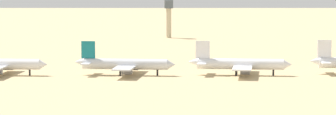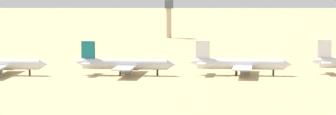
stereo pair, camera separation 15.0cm
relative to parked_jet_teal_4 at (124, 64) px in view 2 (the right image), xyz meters
The scene contains 4 objects.
ground 20.02m from the parked_jet_teal_4, 92.30° to the right, with size 4000.00×4000.00×0.00m, color tan.
parked_jet_teal_4 is the anchor object (origin of this frame).
parked_jet_white_5 45.05m from the parked_jet_teal_4, ahead, with size 40.53×34.47×13.40m.
control_tower 201.44m from the parked_jet_teal_4, 82.63° to the left, with size 5.20×5.20×23.01m.
Camera 2 is at (3.35, -337.07, 40.84)m, focal length 98.08 mm.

